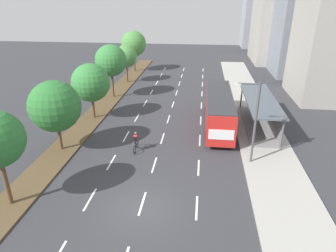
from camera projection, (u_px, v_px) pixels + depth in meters
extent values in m
plane|color=#38383D|center=(141.00, 208.00, 18.63)|extent=(140.00, 140.00, 0.00)
cube|color=brown|center=(109.00, 101.00, 37.69)|extent=(2.60, 52.00, 0.12)
cube|color=#ADAAA3|center=(249.00, 106.00, 35.78)|extent=(4.50, 52.00, 0.15)
cube|color=white|center=(90.00, 199.00, 19.44)|extent=(0.14, 2.35, 0.01)
cube|color=white|center=(111.00, 162.00, 23.81)|extent=(0.14, 2.35, 0.01)
cube|color=white|center=(126.00, 136.00, 28.17)|extent=(0.14, 2.35, 0.01)
cube|color=white|center=(137.00, 118.00, 32.54)|extent=(0.14, 2.35, 0.01)
cube|color=white|center=(145.00, 103.00, 36.91)|extent=(0.14, 2.35, 0.01)
cube|color=white|center=(152.00, 92.00, 41.27)|extent=(0.14, 2.35, 0.01)
cube|color=white|center=(157.00, 83.00, 45.64)|extent=(0.14, 2.35, 0.01)
cube|color=white|center=(161.00, 75.00, 50.00)|extent=(0.14, 2.35, 0.01)
cube|color=white|center=(165.00, 69.00, 54.37)|extent=(0.14, 2.35, 0.01)
cube|color=white|center=(142.00, 203.00, 19.06)|extent=(0.14, 2.35, 0.01)
cube|color=white|center=(154.00, 165.00, 23.43)|extent=(0.14, 2.35, 0.01)
cube|color=white|center=(162.00, 138.00, 27.79)|extent=(0.14, 2.35, 0.01)
cube|color=white|center=(168.00, 119.00, 32.16)|extent=(0.14, 2.35, 0.01)
cube|color=white|center=(173.00, 104.00, 36.53)|extent=(0.14, 2.35, 0.01)
cube|color=white|center=(177.00, 93.00, 40.89)|extent=(0.14, 2.35, 0.01)
cube|color=white|center=(179.00, 84.00, 45.26)|extent=(0.14, 2.35, 0.01)
cube|color=white|center=(182.00, 76.00, 49.62)|extent=(0.14, 2.35, 0.01)
cube|color=white|center=(184.00, 69.00, 53.99)|extent=(0.14, 2.35, 0.01)
cube|color=white|center=(197.00, 208.00, 18.68)|extent=(0.14, 2.35, 0.01)
cube|color=white|center=(199.00, 168.00, 23.05)|extent=(0.14, 2.35, 0.01)
cube|color=white|center=(200.00, 140.00, 27.42)|extent=(0.14, 2.35, 0.01)
cube|color=white|center=(201.00, 120.00, 31.78)|extent=(0.14, 2.35, 0.01)
cube|color=white|center=(201.00, 105.00, 36.15)|extent=(0.14, 2.35, 0.01)
cube|color=white|center=(202.00, 94.00, 40.51)|extent=(0.14, 2.35, 0.01)
cube|color=white|center=(202.00, 84.00, 44.88)|extent=(0.14, 2.35, 0.01)
cube|color=white|center=(203.00, 76.00, 49.25)|extent=(0.14, 2.35, 0.01)
cube|color=white|center=(203.00, 70.00, 53.61)|extent=(0.14, 2.35, 0.01)
cube|color=gray|center=(257.00, 125.00, 30.29)|extent=(2.60, 10.41, 0.10)
cylinder|color=#56565B|center=(254.00, 132.00, 25.37)|extent=(0.16, 0.16, 2.60)
cylinder|color=#56565B|center=(241.00, 97.00, 34.38)|extent=(0.16, 0.16, 2.60)
cylinder|color=#56565B|center=(282.00, 134.00, 25.12)|extent=(0.16, 0.16, 2.60)
cylinder|color=#56565B|center=(262.00, 97.00, 34.13)|extent=(0.16, 0.16, 2.60)
cube|color=gray|center=(271.00, 113.00, 29.62)|extent=(0.10, 9.89, 2.34)
cube|color=#4C5660|center=(260.00, 99.00, 29.20)|extent=(2.90, 10.81, 0.16)
cube|color=red|center=(219.00, 109.00, 29.70)|extent=(2.50, 11.20, 2.80)
cube|color=#2D3D4C|center=(219.00, 101.00, 29.36)|extent=(2.54, 10.30, 0.90)
cube|color=#333338|center=(220.00, 95.00, 29.11)|extent=(2.45, 10.98, 0.12)
cube|color=#2D3D4C|center=(217.00, 90.00, 34.67)|extent=(2.25, 0.06, 1.54)
cube|color=white|center=(221.00, 135.00, 24.67)|extent=(2.12, 0.04, 0.90)
cylinder|color=black|center=(207.00, 109.00, 33.52)|extent=(0.30, 1.00, 1.00)
cylinder|color=black|center=(227.00, 110.00, 33.28)|extent=(0.30, 1.00, 1.00)
cylinder|color=black|center=(207.00, 135.00, 27.20)|extent=(0.30, 1.00, 1.00)
cylinder|color=black|center=(231.00, 137.00, 26.97)|extent=(0.30, 1.00, 1.00)
torus|color=black|center=(137.00, 144.00, 25.99)|extent=(0.06, 0.72, 0.72)
torus|color=black|center=(135.00, 150.00, 24.99)|extent=(0.06, 0.72, 0.72)
cylinder|color=black|center=(136.00, 144.00, 25.37)|extent=(0.05, 0.94, 0.05)
cylinder|color=black|center=(136.00, 146.00, 25.35)|extent=(0.05, 0.57, 0.42)
cylinder|color=black|center=(135.00, 145.00, 25.18)|extent=(0.04, 0.04, 0.40)
cube|color=black|center=(135.00, 143.00, 25.10)|extent=(0.12, 0.24, 0.06)
cylinder|color=black|center=(137.00, 138.00, 25.72)|extent=(0.46, 0.04, 0.04)
cube|color=red|center=(135.00, 138.00, 25.13)|extent=(0.30, 0.36, 0.59)
cube|color=black|center=(135.00, 139.00, 24.98)|extent=(0.26, 0.26, 0.42)
sphere|color=#9E7051|center=(136.00, 133.00, 25.07)|extent=(0.20, 0.20, 0.20)
cylinder|color=#4C4C56|center=(134.00, 142.00, 25.28)|extent=(0.12, 0.42, 0.25)
cylinder|color=#4C4C56|center=(135.00, 144.00, 25.54)|extent=(0.10, 0.17, 0.41)
cylinder|color=#4C4C56|center=(137.00, 143.00, 25.25)|extent=(0.12, 0.42, 0.25)
cylinder|color=#4C4C56|center=(138.00, 144.00, 25.51)|extent=(0.10, 0.17, 0.41)
cylinder|color=red|center=(134.00, 136.00, 25.33)|extent=(0.09, 0.47, 0.28)
cylinder|color=red|center=(138.00, 137.00, 25.30)|extent=(0.09, 0.47, 0.28)
cylinder|color=brown|center=(6.00, 181.00, 18.29)|extent=(0.28, 0.28, 3.24)
cylinder|color=brown|center=(60.00, 137.00, 25.20)|extent=(0.28, 0.28, 2.32)
sphere|color=#2D7533|center=(55.00, 106.00, 24.09)|extent=(4.23, 4.23, 4.23)
cylinder|color=brown|center=(93.00, 107.00, 31.87)|extent=(0.28, 0.28, 2.38)
sphere|color=#38843D|center=(91.00, 83.00, 30.79)|extent=(3.99, 3.99, 3.99)
cylinder|color=brown|center=(113.00, 85.00, 38.41)|extent=(0.28, 0.28, 3.22)
sphere|color=#38843D|center=(111.00, 61.00, 37.16)|extent=(3.98, 3.98, 3.98)
cylinder|color=brown|center=(127.00, 73.00, 45.24)|extent=(0.28, 0.28, 2.66)
sphere|color=#4C8E42|center=(126.00, 56.00, 44.20)|extent=(3.32, 3.32, 3.32)
cylinder|color=brown|center=(134.00, 62.00, 51.92)|extent=(0.28, 0.28, 3.07)
sphere|color=#4C8E42|center=(134.00, 44.00, 50.66)|extent=(4.28, 4.28, 4.28)
cylinder|color=#4C4C51|center=(255.00, 124.00, 22.33)|extent=(0.18, 0.18, 6.50)
cylinder|color=#4C4C51|center=(249.00, 84.00, 21.17)|extent=(1.60, 0.12, 0.12)
cube|color=silver|center=(238.00, 84.00, 21.28)|extent=(0.44, 0.24, 0.16)
cube|color=#A39E93|center=(329.00, 31.00, 35.70)|extent=(6.39, 9.53, 16.85)
cube|color=gray|center=(306.00, 24.00, 49.64)|extent=(10.21, 13.75, 15.92)
cube|color=#A39E93|center=(280.00, 20.00, 57.75)|extent=(9.45, 12.47, 16.02)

